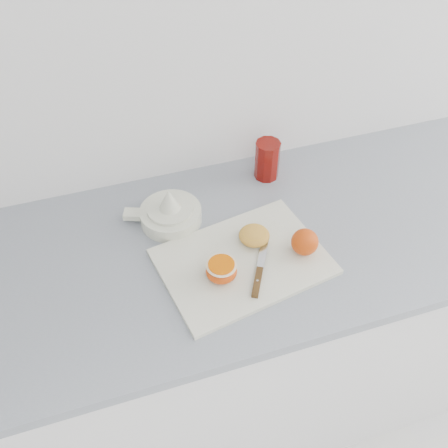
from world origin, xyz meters
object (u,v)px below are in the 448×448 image
citrus_juicer (170,213)px  red_tumbler (267,161)px  cutting_board (243,262)px  half_orange (221,270)px  counter (237,333)px

citrus_juicer → red_tumbler: red_tumbler is taller
cutting_board → half_orange: half_orange is taller
counter → red_tumbler: 0.56m
counter → cutting_board: bearing=-104.3°
cutting_board → red_tumbler: bearing=59.4°
half_orange → red_tumbler: bearing=53.6°
cutting_board → red_tumbler: 0.33m
counter → cutting_board: (-0.02, -0.08, 0.45)m
half_orange → counter: bearing=52.3°
counter → citrus_juicer: citrus_juicer is taller
counter → half_orange: (-0.08, -0.11, 0.48)m
cutting_board → counter: bearing=75.7°
half_orange → citrus_juicer: size_ratio=0.36×
cutting_board → half_orange: (-0.06, -0.03, 0.03)m
citrus_juicer → half_orange: bearing=-73.0°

